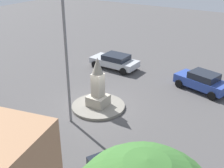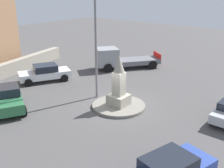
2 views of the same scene
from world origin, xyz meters
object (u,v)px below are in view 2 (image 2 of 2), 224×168
Objects in this scene: car_green_approaching at (7,98)px; car_white_parked_right at (45,73)px; truck_grey_waiting at (119,59)px; streetlamp at (95,25)px; monument at (119,86)px.

car_white_parked_right is at bearing 26.99° from car_green_approaching.
car_green_approaching reaches higher than car_white_parked_right.
car_white_parked_right is 0.74× the size of truck_grey_waiting.
streetlamp is 7.68m from car_green_approaching.
car_white_parked_right is 1.07× the size of car_green_approaching.
car_white_parked_right is (0.41, 8.26, -0.80)m from monument.
truck_grey_waiting reaches higher than car_white_parked_right.
monument is at bearing -143.18° from truck_grey_waiting.
truck_grey_waiting is (7.39, 5.53, -0.54)m from monument.
streetlamp is at bearing -89.69° from car_white_parked_right.
truck_grey_waiting is at bearing -0.21° from car_green_approaching.
car_green_approaching is at bearing -153.01° from car_white_parked_right.
truck_grey_waiting is (6.98, -2.73, 0.26)m from car_white_parked_right.
car_green_approaching is at bearing 131.12° from monument.
monument reaches higher than car_white_parked_right.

